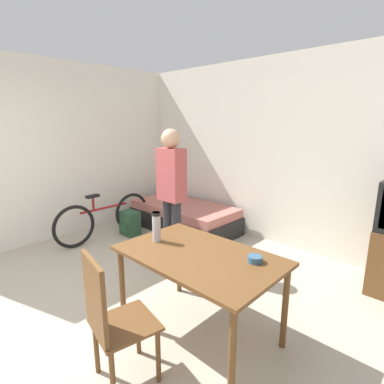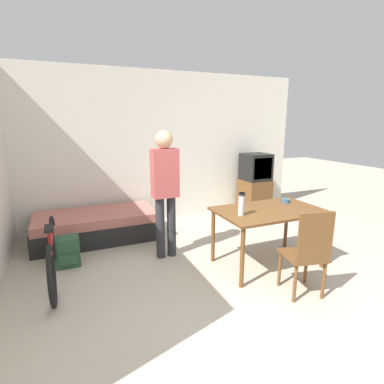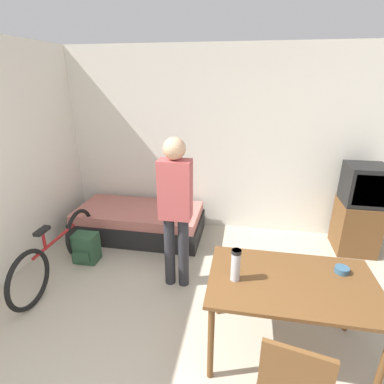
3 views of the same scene
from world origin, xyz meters
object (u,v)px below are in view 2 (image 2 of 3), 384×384
at_px(daybed, 97,226).
at_px(wooden_chair, 309,251).
at_px(thermos_flask, 241,203).
at_px(dining_table, 269,216).
at_px(person_standing, 165,185).
at_px(backpack, 67,252).
at_px(mate_bowl, 286,201).
at_px(bicycle, 53,255).
at_px(tv, 255,185).

relative_size(daybed, wooden_chair, 1.92).
height_order(wooden_chair, thermos_flask, thermos_flask).
bearing_deg(dining_table, thermos_flask, -172.08).
relative_size(person_standing, backpack, 4.43).
bearing_deg(mate_bowl, bicycle, 171.60).
relative_size(wooden_chair, backpack, 2.50).
distance_m(person_standing, mate_bowl, 1.66).
bearing_deg(backpack, daybed, 60.57).
bearing_deg(wooden_chair, daybed, 126.08).
bearing_deg(mate_bowl, backpack, 164.32).
relative_size(person_standing, mate_bowl, 15.05).
bearing_deg(backpack, tv, 14.97).
xyz_separation_m(person_standing, mate_bowl, (1.54, -0.56, -0.24)).
xyz_separation_m(bicycle, thermos_flask, (2.09, -0.69, 0.57)).
bearing_deg(daybed, dining_table, -42.28).
xyz_separation_m(mate_bowl, backpack, (-2.81, 0.79, -0.58)).
distance_m(wooden_chair, bicycle, 2.84).
height_order(person_standing, mate_bowl, person_standing).
relative_size(tv, thermos_flask, 4.47).
xyz_separation_m(tv, bicycle, (-3.66, -1.29, -0.27)).
relative_size(tv, dining_table, 0.91).
bearing_deg(wooden_chair, dining_table, 83.85).
relative_size(dining_table, backpack, 3.43).
distance_m(daybed, tv, 3.09).
height_order(person_standing, thermos_flask, person_standing).
distance_m(wooden_chair, person_standing, 1.91).
relative_size(thermos_flask, mate_bowl, 2.38).
xyz_separation_m(dining_table, bicycle, (-2.55, 0.62, -0.34)).
bearing_deg(person_standing, thermos_flask, -50.19).
height_order(mate_bowl, backpack, mate_bowl).
distance_m(daybed, mate_bowl, 2.89).
xyz_separation_m(dining_table, thermos_flask, (-0.46, -0.06, 0.23)).
xyz_separation_m(tv, backpack, (-3.51, -0.94, -0.40)).
xyz_separation_m(wooden_chair, person_standing, (-1.04, 1.53, 0.48)).
bearing_deg(tv, dining_table, -120.27).
bearing_deg(person_standing, dining_table, -33.42).
bearing_deg(bicycle, thermos_flask, -18.16).
height_order(daybed, backpack, daybed).
xyz_separation_m(daybed, tv, (3.06, 0.14, 0.38)).
height_order(tv, wooden_chair, tv).
bearing_deg(backpack, thermos_flask, -28.14).
bearing_deg(bicycle, daybed, 62.33).
height_order(wooden_chair, person_standing, person_standing).
height_order(dining_table, backpack, dining_table).
bearing_deg(wooden_chair, backpack, 142.72).
bearing_deg(bicycle, dining_table, -13.73).
xyz_separation_m(thermos_flask, mate_bowl, (0.87, 0.25, -0.12)).
xyz_separation_m(bicycle, backpack, (0.15, 0.35, -0.14)).
relative_size(person_standing, thermos_flask, 6.32).
distance_m(dining_table, backpack, 2.63).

